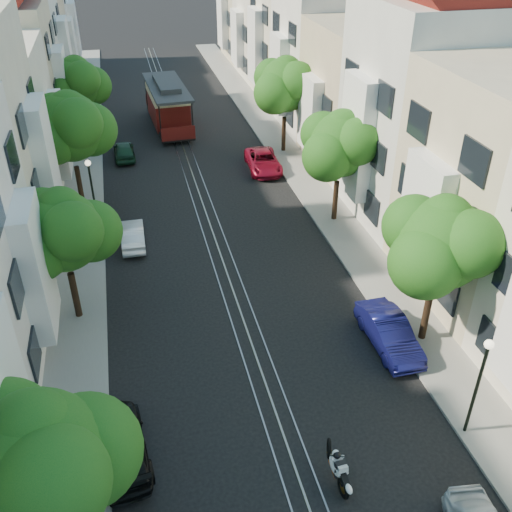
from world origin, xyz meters
TOP-DOWN VIEW (x-y plane):
  - ground at (0.00, 28.00)m, footprint 200.00×200.00m
  - sidewalk_east at (7.25, 28.00)m, footprint 2.50×80.00m
  - sidewalk_west at (-7.25, 28.00)m, footprint 2.50×80.00m
  - rail_left at (-0.55, 28.00)m, footprint 0.06×80.00m
  - rail_slot at (0.00, 28.00)m, footprint 0.06×80.00m
  - rail_right at (0.55, 28.00)m, footprint 0.06×80.00m
  - lane_line at (0.00, 28.00)m, footprint 0.08×80.00m
  - townhouses_east at (11.87, 27.91)m, footprint 7.75×72.00m
  - tree_e_b at (7.26, 8.98)m, footprint 4.93×4.08m
  - tree_e_c at (7.26, 19.98)m, footprint 4.84×3.99m
  - tree_e_d at (7.26, 30.98)m, footprint 5.01×4.16m
  - tree_w_a at (-7.14, 1.98)m, footprint 4.93×4.08m
  - tree_w_b at (-7.14, 13.98)m, footprint 4.72×3.87m
  - tree_w_c at (-7.14, 24.98)m, footprint 5.13×4.28m
  - tree_w_d at (-7.14, 35.98)m, footprint 4.84×3.99m
  - lamp_east at (6.30, 4.00)m, footprint 0.32×0.32m
  - lamp_west at (-6.30, 22.00)m, footprint 0.32×0.32m
  - sportbike_rider at (1.16, 3.19)m, footprint 0.48×1.90m
  - cable_car at (-0.50, 38.34)m, footprint 3.28×9.11m
  - parked_car_e_mid at (5.60, 8.98)m, footprint 1.53×4.19m
  - parked_car_e_far at (4.92, 28.07)m, footprint 2.36×4.67m
  - parked_car_w_near at (-5.60, 5.81)m, footprint 2.20×4.44m
  - parked_car_w_mid at (-4.44, 19.93)m, footprint 1.26×3.49m
  - parked_car_w_far at (-4.40, 32.39)m, footprint 1.53×3.63m

SIDE VIEW (x-z plane):
  - ground at x=0.00m, z-range 0.00..0.00m
  - lane_line at x=0.00m, z-range 0.00..0.01m
  - rail_left at x=-0.55m, z-range 0.00..0.02m
  - rail_slot at x=0.00m, z-range 0.00..0.02m
  - rail_right at x=0.55m, z-range 0.00..0.02m
  - sidewalk_east at x=7.25m, z-range 0.00..0.12m
  - sidewalk_west at x=-7.25m, z-range 0.00..0.12m
  - parked_car_w_mid at x=-4.44m, z-range 0.00..1.15m
  - parked_car_w_far at x=-4.40m, z-range 0.00..1.23m
  - parked_car_w_near at x=-5.60m, z-range 0.00..1.24m
  - parked_car_e_far at x=4.92m, z-range 0.00..1.27m
  - parked_car_e_mid at x=5.60m, z-range 0.00..1.37m
  - sportbike_rider at x=1.16m, z-range 0.04..1.35m
  - cable_car at x=-0.50m, z-range 0.32..3.77m
  - lamp_east at x=6.30m, z-range 0.77..4.93m
  - lamp_west at x=-6.30m, z-range 0.77..4.93m
  - tree_w_b at x=-7.14m, z-range 1.26..7.53m
  - tree_e_c at x=7.26m, z-range 1.34..7.86m
  - tree_w_d at x=-7.14m, z-range 1.34..7.86m
  - tree_e_b at x=7.26m, z-range 1.39..8.07m
  - tree_w_a at x=-7.14m, z-range 1.39..8.07m
  - tree_e_d at x=7.26m, z-range 1.44..8.29m
  - tree_w_c at x=-7.14m, z-range 1.52..8.62m
  - townhouses_east at x=11.87m, z-range -0.82..11.18m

